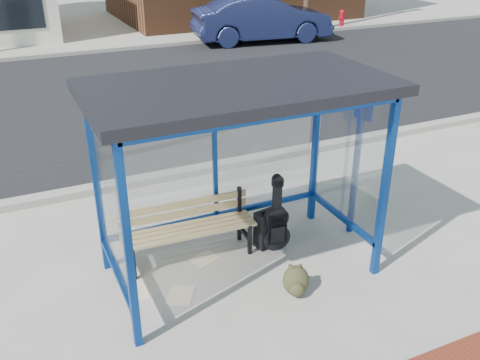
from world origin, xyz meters
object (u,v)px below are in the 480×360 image
guitar_bag (276,224)px  suitcase (267,229)px  bench (188,226)px  parked_car (262,19)px  fire_hydrant (342,18)px  backpack (296,282)px

guitar_bag → suitcase: guitar_bag is taller
suitcase → bench: bearing=158.2°
guitar_bag → suitcase: size_ratio=1.84×
bench → parked_car: bearing=62.2°
parked_car → fire_hydrant: parked_car is taller
bench → suitcase: bench is taller
guitar_bag → fire_hydrant: bearing=58.0°
bench → backpack: bearing=-52.8°
suitcase → fire_hydrant: size_ratio=0.78×
bench → guitar_bag: guitar_bag is taller
bench → fire_hydrant: (11.26, 12.98, -0.07)m
guitar_bag → backpack: (-0.24, -0.95, -0.20)m
bench → fire_hydrant: bearing=52.0°
suitcase → fire_hydrant: (10.22, 13.18, 0.13)m
bench → guitar_bag: 1.16m
bench → suitcase: bearing=-8.3°
guitar_bag → parked_car: 13.55m
backpack → parked_car: 14.52m
parked_car → fire_hydrant: (4.21, 1.13, -0.42)m
suitcase → fire_hydrant: 16.68m
guitar_bag → backpack: 1.00m
bench → parked_car: size_ratio=0.35×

